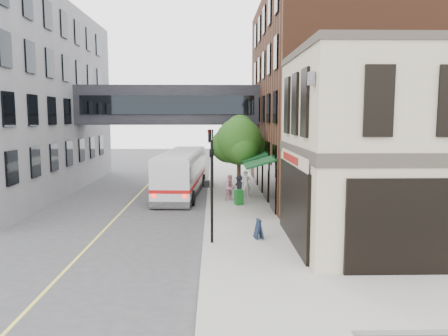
{
  "coord_description": "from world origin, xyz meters",
  "views": [
    {
      "loc": [
        0.49,
        -16.6,
        5.64
      ],
      "look_at": [
        1.0,
        5.29,
        3.05
      ],
      "focal_mm": 35.0,
      "sensor_mm": 36.0,
      "label": 1
    }
  ],
  "objects_px": {
    "bus": "(182,171)",
    "newspaper_box": "(239,197)",
    "pedestrian_b": "(230,188)",
    "pedestrian_a": "(246,185)",
    "pedestrian_c": "(239,186)",
    "sandwich_board": "(259,229)"
  },
  "relations": [
    {
      "from": "bus",
      "to": "pedestrian_a",
      "type": "height_order",
      "value": "bus"
    },
    {
      "from": "newspaper_box",
      "to": "sandwich_board",
      "type": "height_order",
      "value": "newspaper_box"
    },
    {
      "from": "pedestrian_b",
      "to": "newspaper_box",
      "type": "relative_size",
      "value": 1.8
    },
    {
      "from": "pedestrian_a",
      "to": "sandwich_board",
      "type": "distance_m",
      "value": 9.78
    },
    {
      "from": "bus",
      "to": "pedestrian_a",
      "type": "xyz_separation_m",
      "value": [
        4.5,
        -2.51,
        -0.63
      ]
    },
    {
      "from": "bus",
      "to": "pedestrian_a",
      "type": "relative_size",
      "value": 6.19
    },
    {
      "from": "newspaper_box",
      "to": "pedestrian_b",
      "type": "bearing_deg",
      "value": 88.4
    },
    {
      "from": "bus",
      "to": "sandwich_board",
      "type": "height_order",
      "value": "bus"
    },
    {
      "from": "bus",
      "to": "pedestrian_a",
      "type": "bearing_deg",
      "value": -29.2
    },
    {
      "from": "pedestrian_a",
      "to": "pedestrian_b",
      "type": "xyz_separation_m",
      "value": [
        -1.08,
        -0.74,
        -0.08
      ]
    },
    {
      "from": "bus",
      "to": "pedestrian_a",
      "type": "distance_m",
      "value": 5.19
    },
    {
      "from": "pedestrian_a",
      "to": "pedestrian_c",
      "type": "distance_m",
      "value": 0.63
    },
    {
      "from": "bus",
      "to": "newspaper_box",
      "type": "distance_m",
      "value": 6.19
    },
    {
      "from": "sandwich_board",
      "to": "pedestrian_b",
      "type": "bearing_deg",
      "value": 85.71
    },
    {
      "from": "pedestrian_c",
      "to": "newspaper_box",
      "type": "distance_m",
      "value": 2.62
    },
    {
      "from": "pedestrian_a",
      "to": "sandwich_board",
      "type": "relative_size",
      "value": 2.1
    },
    {
      "from": "pedestrian_b",
      "to": "pedestrian_c",
      "type": "relative_size",
      "value": 1.11
    },
    {
      "from": "bus",
      "to": "newspaper_box",
      "type": "bearing_deg",
      "value": -50.26
    },
    {
      "from": "pedestrian_b",
      "to": "pedestrian_c",
      "type": "distance_m",
      "value": 1.34
    },
    {
      "from": "pedestrian_b",
      "to": "pedestrian_c",
      "type": "xyz_separation_m",
      "value": [
        0.65,
        1.17,
        -0.09
      ]
    },
    {
      "from": "newspaper_box",
      "to": "sandwich_board",
      "type": "bearing_deg",
      "value": -106.38
    },
    {
      "from": "bus",
      "to": "pedestrian_c",
      "type": "bearing_deg",
      "value": -27.12
    }
  ]
}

